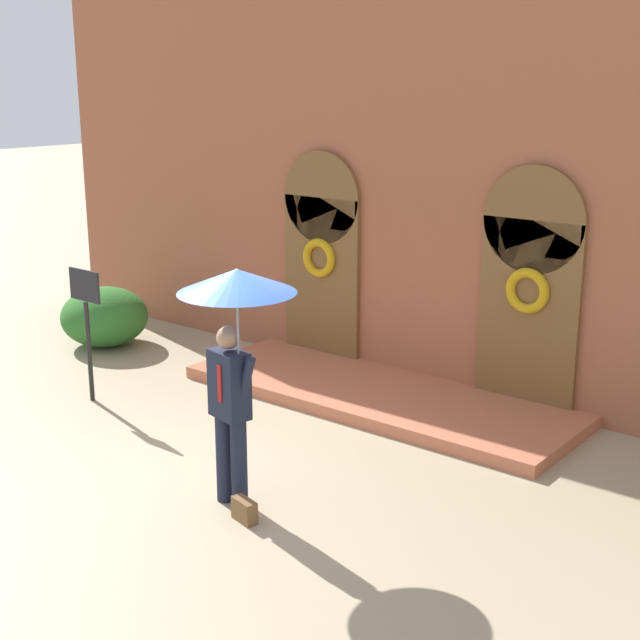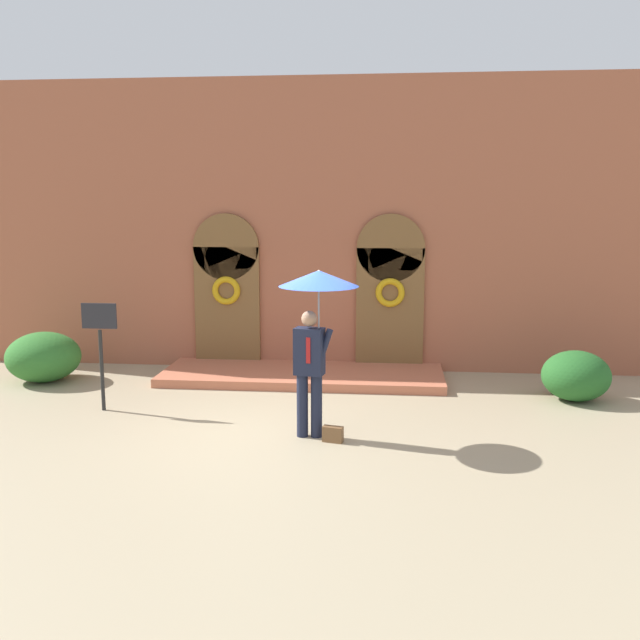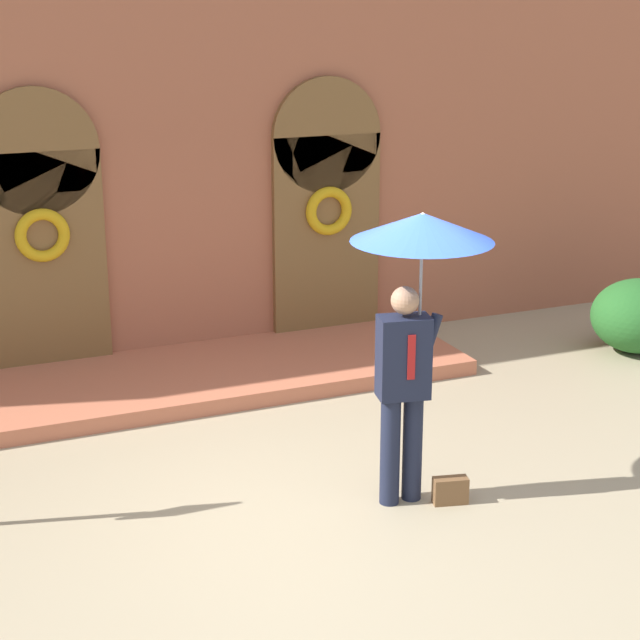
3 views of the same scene
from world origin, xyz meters
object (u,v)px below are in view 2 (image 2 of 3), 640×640
handbag (333,434)px  sign_post (100,338)px  shrub_right (576,376)px  person_with_umbrella (316,303)px  shrub_left (43,357)px

handbag → sign_post: (-3.76, 1.14, 1.05)m
shrub_right → person_with_umbrella: bearing=-151.0°
sign_post → shrub_left: bearing=137.6°
sign_post → shrub_left: (-1.82, 1.66, -0.71)m
shrub_left → shrub_right: size_ratio=1.19×
person_with_umbrella → sign_post: (-3.51, 0.94, -0.75)m
person_with_umbrella → sign_post: size_ratio=1.37×
handbag → shrub_left: shrub_left is taller
shrub_left → shrub_right: shrub_left is taller
sign_post → shrub_right: size_ratio=1.53×
person_with_umbrella → shrub_left: person_with_umbrella is taller
person_with_umbrella → handbag: (0.25, -0.20, -1.80)m
sign_post → shrub_right: (7.61, 1.33, -0.74)m
shrub_right → shrub_left: bearing=178.0°
person_with_umbrella → shrub_left: size_ratio=1.77×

